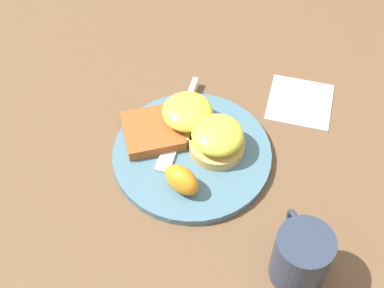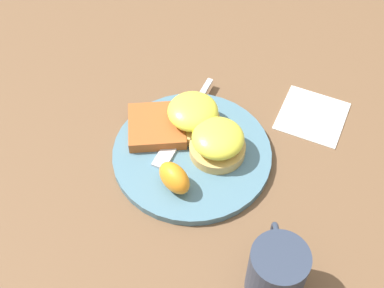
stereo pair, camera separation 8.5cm
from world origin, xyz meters
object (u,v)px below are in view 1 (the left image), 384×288
hashbrown_patty (153,131)px  fork (178,128)px  orange_wedge (182,180)px  cup (301,256)px  sandwich_benedict_left (218,140)px  sandwich_benedict_right (189,115)px

hashbrown_patty → fork: (0.01, -0.04, -0.01)m
orange_wedge → cup: size_ratio=0.55×
hashbrown_patty → fork: hashbrown_patty is taller
sandwich_benedict_left → sandwich_benedict_right: bearing=33.4°
hashbrown_patty → cup: (-0.26, -0.18, 0.02)m
sandwich_benedict_right → cup: cup is taller
sandwich_benedict_right → cup: size_ratio=0.84×
fork → hashbrown_patty: bearing=97.8°
orange_wedge → sandwich_benedict_left: bearing=-45.3°
fork → cup: 0.30m
sandwich_benedict_left → orange_wedge: size_ratio=1.51×
orange_wedge → cup: bearing=-137.0°
sandwich_benedict_left → sandwich_benedict_right: (0.06, 0.04, 0.00)m
hashbrown_patty → cup: cup is taller
cup → sandwich_benedict_right: bearing=22.6°
sandwich_benedict_left → sandwich_benedict_right: same height
sandwich_benedict_right → hashbrown_patty: size_ratio=0.97×
orange_wedge → fork: orange_wedge is taller
hashbrown_patty → cup: bearing=-146.1°
sandwich_benedict_right → cup: (-0.27, -0.11, 0.01)m
orange_wedge → fork: 0.12m
sandwich_benedict_right → sandwich_benedict_left: bearing=-146.6°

